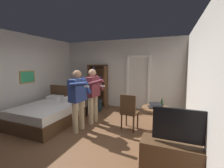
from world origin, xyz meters
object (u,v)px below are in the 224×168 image
person_blue_shirt (78,96)px  tv_flatscreen (181,157)px  side_table (156,116)px  bed (51,113)px  person_striped_shirt (93,92)px  suitcase_dark (93,105)px  bookshelf (98,84)px  wooden_chair (129,111)px  bottle_on_table (162,105)px  laptop (155,106)px

person_blue_shirt → tv_flatscreen: bearing=-17.6°
side_table → bed: bearing=-173.0°
side_table → person_striped_shirt: 1.89m
suitcase_dark → bookshelf: bearing=86.9°
side_table → wooden_chair: bearing=-178.1°
bed → bottle_on_table: bearing=5.3°
person_striped_shirt → suitcase_dark: bearing=119.2°
bookshelf → wooden_chair: (1.87, -1.87, -0.41)m
person_striped_shirt → laptop: bearing=-3.9°
bed → bookshelf: 2.37m
person_blue_shirt → person_striped_shirt: bearing=81.7°
bookshelf → wooden_chair: 2.68m
bed → tv_flatscreen: tv_flatscreen is taller
laptop → bottle_on_table: bottle_on_table is taller
bed → laptop: 3.09m
person_blue_shirt → person_striped_shirt: 0.64m
wooden_chair → person_striped_shirt: bearing=174.7°
wooden_chair → person_striped_shirt: size_ratio=0.60×
side_table → bottle_on_table: 0.37m
laptop → person_striped_shirt: bearing=176.1°
laptop → suitcase_dark: 2.76m
bottle_on_table → wooden_chair: (-0.83, 0.06, -0.27)m
bookshelf → tv_flatscreen: size_ratio=1.40×
side_table → wooden_chair: 0.69m
bookshelf → wooden_chair: size_ratio=1.78×
person_striped_shirt → bottle_on_table: bearing=-4.7°
tv_flatscreen → side_table: (-0.52, 1.33, 0.16)m
bed → wooden_chair: bearing=8.5°
bookshelf → suitcase_dark: (0.13, -0.68, -0.74)m
wooden_chair → person_blue_shirt: (-1.23, -0.53, 0.40)m
bookshelf → person_striped_shirt: size_ratio=1.07×
bookshelf → side_table: bookshelf is taller
side_table → suitcase_dark: size_ratio=1.15×
bed → tv_flatscreen: 3.70m
bottle_on_table → suitcase_dark: size_ratio=0.43×
person_striped_shirt → suitcase_dark: size_ratio=2.67×
bed → wooden_chair: size_ratio=1.93×
laptop → person_blue_shirt: (-1.90, -0.51, 0.19)m
bed → person_blue_shirt: (1.13, -0.18, 0.64)m
suitcase_dark → side_table: bearing=-39.3°
side_table → person_blue_shirt: 2.05m
bottle_on_table → person_blue_shirt: (-2.06, -0.47, 0.14)m
laptop → wooden_chair: wooden_chair is taller
wooden_chair → person_blue_shirt: size_ratio=0.61×
person_striped_shirt → suitcase_dark: (-0.61, 1.09, -0.74)m
bed → laptop: bearing=6.3°
tv_flatscreen → side_table: tv_flatscreen is taller
person_striped_shirt → tv_flatscreen: bearing=-31.0°
bottle_on_table → side_table: bearing=150.3°
tv_flatscreen → wooden_chair: tv_flatscreen is taller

